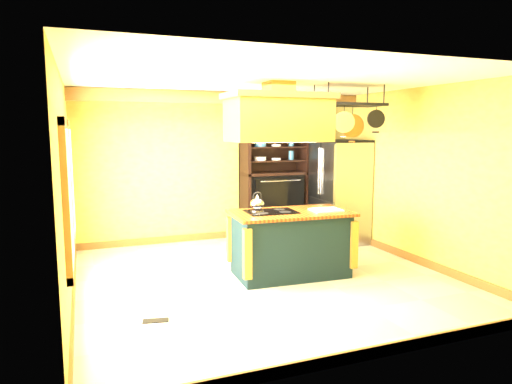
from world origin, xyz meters
TOP-DOWN VIEW (x-y plane):
  - floor at (0.00, 0.00)m, footprint 5.00×5.00m
  - ceiling at (0.00, 0.00)m, footprint 5.00×5.00m
  - wall_back at (0.00, 2.50)m, footprint 5.00×0.02m
  - wall_front at (0.00, -2.50)m, footprint 5.00×0.02m
  - wall_left at (-2.50, 0.00)m, footprint 0.02×5.00m
  - wall_right at (2.50, 0.00)m, footprint 0.02×5.00m
  - ceiling_beam at (0.00, 1.70)m, footprint 5.00×0.15m
  - window_near at (-2.47, -0.80)m, footprint 0.06×1.06m
  - window_far at (-2.47, 0.60)m, footprint 0.06×1.06m
  - kitchen_island at (0.40, -0.02)m, footprint 1.72×1.01m
  - range_hood at (0.20, -0.02)m, footprint 1.43×0.81m
  - pot_rack at (1.31, -0.02)m, footprint 1.06×0.50m
  - refrigerator at (2.08, 1.45)m, footprint 0.80×0.94m
  - hutch at (1.11, 2.26)m, footprint 1.24×0.57m
  - floor_register at (-1.65, -0.94)m, footprint 0.30×0.17m

SIDE VIEW (x-z plane):
  - floor at x=0.00m, z-range 0.00..0.00m
  - floor_register at x=-1.65m, z-range 0.00..0.01m
  - kitchen_island at x=0.40m, z-range -0.09..1.02m
  - hutch at x=1.11m, z-range -0.24..1.96m
  - refrigerator at x=2.08m, z-range -0.02..1.82m
  - wall_back at x=0.00m, z-range 0.00..2.70m
  - wall_front at x=0.00m, z-range 0.00..2.70m
  - wall_left at x=-2.50m, z-range 0.00..2.70m
  - wall_right at x=2.50m, z-range 0.00..2.70m
  - window_near at x=-2.47m, z-range 0.62..2.18m
  - window_far at x=-2.47m, z-range 0.62..2.18m
  - range_hood at x=0.20m, z-range 1.85..2.65m
  - pot_rack at x=1.31m, z-range 1.95..2.70m
  - ceiling_beam at x=0.00m, z-range 2.49..2.69m
  - ceiling at x=0.00m, z-range 2.70..2.70m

